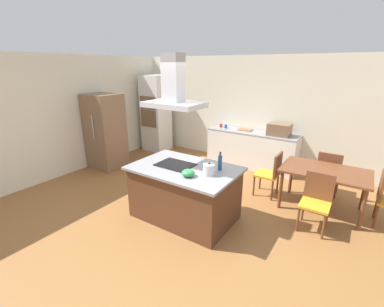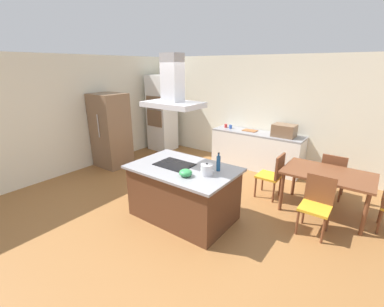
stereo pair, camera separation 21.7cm
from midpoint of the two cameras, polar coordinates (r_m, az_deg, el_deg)
ground at (r=5.75m, az=6.03°, el=-6.75°), size 16.00×16.00×0.00m
wall_back at (r=6.89m, az=13.32°, el=8.94°), size 7.20×0.10×2.70m
wall_left at (r=7.21m, az=-20.97°, el=8.63°), size 0.10×8.80×2.70m
kitchen_island at (r=4.40m, az=-3.03°, el=-8.46°), size 1.71×1.12×0.90m
cooktop at (r=4.32m, az=-5.12°, el=-2.46°), size 0.60×0.44×0.01m
tea_kettle at (r=3.91m, az=2.18°, el=-3.48°), size 0.24×0.19×0.19m
olive_oil_bottle at (r=4.06m, az=4.60°, el=-2.01°), size 0.06×0.06×0.30m
mixing_bowl at (r=3.86m, az=-2.45°, el=-4.27°), size 0.20×0.20×0.11m
back_counter at (r=6.74m, az=11.95°, el=0.95°), size 2.22×0.62×0.90m
countertop_microwave at (r=6.40m, az=17.58°, el=5.01°), size 0.50×0.38×0.28m
coffee_mug_red at (r=6.99m, az=5.45°, el=6.11°), size 0.08×0.08×0.09m
coffee_mug_blue at (r=6.90m, az=6.48°, el=5.91°), size 0.08×0.08×0.09m
cutting_board at (r=6.75m, az=10.63°, el=5.10°), size 0.34×0.24×0.02m
wall_oven_stack at (r=7.92m, az=-8.68°, el=8.62°), size 0.70×0.66×2.20m
refrigerator at (r=6.83m, az=-19.26°, el=4.53°), size 0.80×0.73×1.82m
dining_table at (r=5.03m, az=25.90°, el=-4.15°), size 1.40×0.90×0.75m
chair_at_left_end at (r=5.26m, az=15.82°, el=-3.84°), size 0.42×0.42×0.89m
chair_facing_island at (r=4.49m, az=24.30°, el=-8.87°), size 0.42×0.42×0.89m
chair_facing_back_wall at (r=5.71m, az=26.70°, el=-3.38°), size 0.42×0.42×0.89m
range_hood at (r=4.05m, az=-5.62°, el=13.55°), size 0.90×0.55×0.78m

